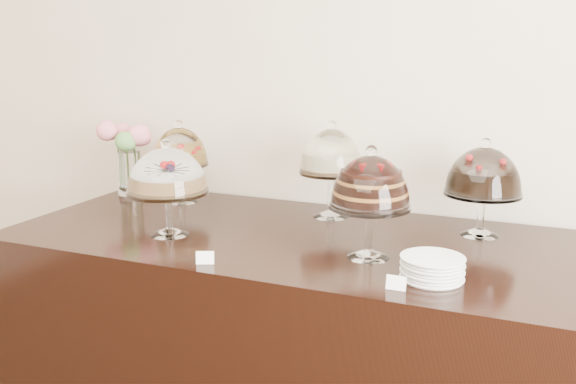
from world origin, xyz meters
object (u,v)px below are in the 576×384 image
at_px(cake_stand_sugar_sponge, 167,175).
at_px(cake_stand_dark_choco, 484,176).
at_px(flower_vase, 128,148).
at_px(cake_stand_choco_layer, 370,186).
at_px(cake_stand_cheesecake, 331,156).
at_px(plate_stack, 432,268).
at_px(display_counter, 293,342).
at_px(cake_stand_fruit_tart, 180,151).

xyz_separation_m(cake_stand_sugar_sponge, cake_stand_dark_choco, (1.10, 0.46, -0.00)).
distance_m(cake_stand_dark_choco, flower_vase, 1.66).
distance_m(cake_stand_choco_layer, cake_stand_cheesecake, 0.54).
bearing_deg(plate_stack, display_counter, 154.98).
distance_m(display_counter, cake_stand_dark_choco, 0.99).
height_order(cake_stand_cheesecake, plate_stack, cake_stand_cheesecake).
bearing_deg(flower_vase, cake_stand_cheesecake, -1.24).
bearing_deg(cake_stand_cheesecake, plate_stack, -47.06).
height_order(cake_stand_choco_layer, cake_stand_cheesecake, cake_stand_cheesecake).
distance_m(cake_stand_dark_choco, plate_stack, 0.59).
bearing_deg(cake_stand_cheesecake, cake_stand_fruit_tart, -178.38).
height_order(cake_stand_sugar_sponge, flower_vase, cake_stand_sugar_sponge).
height_order(display_counter, cake_stand_sugar_sponge, cake_stand_sugar_sponge).
relative_size(cake_stand_fruit_tart, plate_stack, 1.96).
xyz_separation_m(cake_stand_sugar_sponge, flower_vase, (-0.56, 0.51, -0.01)).
bearing_deg(cake_stand_sugar_sponge, cake_stand_dark_choco, 22.61).
bearing_deg(cake_stand_cheesecake, cake_stand_sugar_sponge, -134.84).
height_order(display_counter, cake_stand_dark_choco, cake_stand_dark_choco).
xyz_separation_m(display_counter, cake_stand_cheesecake, (0.05, 0.30, 0.71)).
xyz_separation_m(display_counter, cake_stand_dark_choco, (0.66, 0.28, 0.68)).
height_order(cake_stand_cheesecake, cake_stand_fruit_tart, cake_stand_cheesecake).
bearing_deg(cake_stand_fruit_tart, cake_stand_cheesecake, 1.62).
relative_size(cake_stand_cheesecake, cake_stand_fruit_tart, 1.08).
bearing_deg(cake_stand_dark_choco, plate_stack, -98.41).
distance_m(cake_stand_dark_choco, cake_stand_fruit_tart, 1.34).
relative_size(display_counter, cake_stand_fruit_tart, 5.75).
height_order(cake_stand_fruit_tart, plate_stack, cake_stand_fruit_tart).
relative_size(cake_stand_dark_choco, plate_stack, 1.94).
relative_size(cake_stand_sugar_sponge, cake_stand_fruit_tart, 0.98).
xyz_separation_m(cake_stand_cheesecake, cake_stand_fruit_tart, (-0.73, -0.02, -0.02)).
bearing_deg(cake_stand_choco_layer, flower_vase, 160.56).
distance_m(display_counter, cake_stand_cheesecake, 0.78).
bearing_deg(plate_stack, flower_vase, 159.22).
height_order(cake_stand_sugar_sponge, plate_stack, cake_stand_sugar_sponge).
bearing_deg(display_counter, cake_stand_choco_layer, -22.98).
bearing_deg(cake_stand_choco_layer, cake_stand_cheesecake, 123.30).
distance_m(display_counter, flower_vase, 1.25).
xyz_separation_m(cake_stand_choco_layer, cake_stand_dark_choco, (0.32, 0.42, -0.02)).
bearing_deg(cake_stand_dark_choco, cake_stand_choco_layer, -127.46).
bearing_deg(cake_stand_choco_layer, cake_stand_dark_choco, 52.54).
bearing_deg(cake_stand_sugar_sponge, plate_stack, -4.94).
xyz_separation_m(cake_stand_sugar_sponge, cake_stand_fruit_tart, (-0.24, 0.47, 0.01)).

